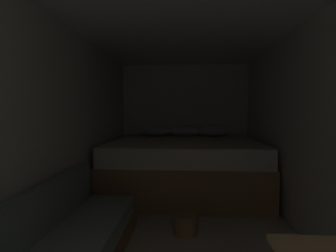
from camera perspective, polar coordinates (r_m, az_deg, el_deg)
name	(u,v)px	position (r m, az deg, el deg)	size (l,w,h in m)	color
ground_plane	(183,247)	(2.71, 3.07, -24.01)	(7.36, 7.36, 0.00)	#B2A893
wall_back	(185,121)	(5.12, 3.49, 1.03)	(2.43, 0.05, 2.10)	silver
wall_left	(54,132)	(2.71, -22.88, -1.11)	(0.05, 5.36, 2.10)	silver
wall_right	(321,133)	(2.69, 29.42, -1.31)	(0.05, 5.36, 2.10)	silver
ceiling_slab	(183,9)	(2.57, 3.22, 23.26)	(2.43, 5.36, 0.05)	white
bed	(184,165)	(4.20, 3.39, -8.25)	(2.21, 1.90, 0.97)	#9E7247
wicker_basket	(186,224)	(2.92, 3.71, -19.85)	(0.24, 0.24, 0.20)	olive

